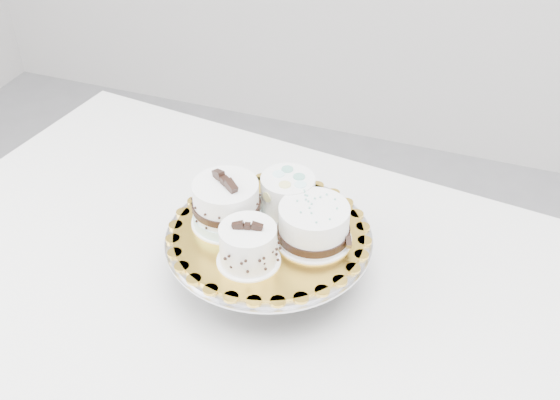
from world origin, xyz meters
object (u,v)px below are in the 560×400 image
(cake_board, at_px, (269,233))
(cake_banded, at_px, (226,205))
(cake_swirl, at_px, (248,246))
(cake_stand, at_px, (269,247))
(cake_dots, at_px, (288,194))
(cake_ribbon, at_px, (314,225))
(table, at_px, (237,304))

(cake_board, distance_m, cake_banded, 0.08)
(cake_board, height_order, cake_swirl, cake_swirl)
(cake_stand, xyz_separation_m, cake_dots, (0.01, 0.07, 0.07))
(cake_swirl, height_order, cake_ribbon, cake_swirl)
(cake_board, xyz_separation_m, cake_dots, (0.01, 0.07, 0.04))
(cake_board, height_order, cake_ribbon, cake_ribbon)
(cake_stand, relative_size, cake_dots, 3.03)
(cake_banded, bearing_deg, cake_board, 35.29)
(cake_stand, distance_m, cake_swirl, 0.10)
(table, xyz_separation_m, cake_board, (0.06, 0.02, 0.17))
(cake_swirl, bearing_deg, table, 117.16)
(cake_swirl, xyz_separation_m, cake_banded, (-0.07, 0.08, 0.00))
(cake_board, bearing_deg, cake_ribbon, 5.84)
(cake_board, xyz_separation_m, cake_ribbon, (0.08, 0.01, 0.03))
(cake_stand, distance_m, cake_dots, 0.10)
(cake_board, height_order, cake_banded, cake_banded)
(table, distance_m, cake_swirl, 0.22)
(cake_stand, xyz_separation_m, cake_banded, (-0.07, -0.00, 0.07))
(cake_stand, bearing_deg, cake_ribbon, 5.84)
(table, relative_size, cake_ribbon, 9.13)
(cake_dots, bearing_deg, cake_ribbon, -55.68)
(cake_board, relative_size, cake_swirl, 2.91)
(cake_swirl, relative_size, cake_banded, 0.72)
(cake_stand, relative_size, cake_board, 1.09)
(table, distance_m, cake_ribbon, 0.24)
(cake_dots, bearing_deg, table, -142.54)
(cake_board, relative_size, cake_dots, 2.78)
(cake_banded, distance_m, cake_dots, 0.11)
(cake_dots, height_order, cake_ribbon, same)
(cake_swirl, height_order, cake_banded, cake_banded)
(cake_banded, bearing_deg, cake_ribbon, 38.23)
(cake_board, height_order, cake_dots, cake_dots)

